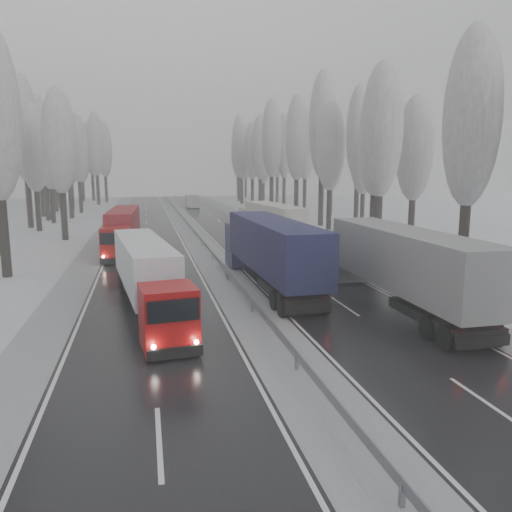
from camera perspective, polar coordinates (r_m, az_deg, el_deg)
name	(u,v)px	position (r m, az deg, el deg)	size (l,w,h in m)	color
ground	(336,422)	(16.07, 9.08, -18.20)	(260.00, 260.00, 0.00)	silver
carriageway_right	(267,254)	(45.06, 1.28, 0.26)	(7.50, 200.00, 0.03)	black
carriageway_left	(149,258)	(43.78, -12.18, -0.24)	(7.50, 200.00, 0.03)	black
median_slush	(209,256)	(44.11, -5.35, 0.02)	(3.00, 200.00, 0.04)	#A4A8AC
shoulder_right	(319,252)	(46.48, 7.22, 0.49)	(2.40, 200.00, 0.04)	#A4A8AC
shoulder_left	(88,260)	(44.05, -18.63, -0.47)	(2.40, 200.00, 0.04)	#A4A8AC
median_guardrail	(209,249)	(44.01, -5.36, 0.76)	(0.12, 200.00, 0.76)	slate
tree_16	(472,119)	(35.45, 23.45, 14.15)	(3.60, 3.60, 16.53)	black
tree_18	(382,132)	(44.94, 14.17, 13.62)	(3.60, 3.60, 16.58)	black
tree_19	(415,149)	(50.99, 17.71, 11.53)	(3.60, 3.60, 14.57)	black
tree_20	(375,144)	(53.69, 13.49, 12.39)	(3.60, 3.60, 15.71)	black
tree_21	(379,128)	(58.37, 13.83, 13.98)	(3.60, 3.60, 18.62)	black
tree_22	(331,147)	(62.93, 8.52, 12.23)	(3.60, 3.60, 15.86)	black
tree_23	(364,160)	(69.00, 12.24, 10.67)	(3.60, 3.60, 13.55)	black
tree_24	(323,126)	(68.49, 7.61, 14.52)	(3.60, 3.60, 20.49)	black
tree_25	(359,134)	(74.72, 11.64, 13.50)	(3.60, 3.60, 19.44)	black
tree_26	(297,139)	(78.00, 4.71, 13.20)	(3.60, 3.60, 18.78)	black
tree_27	(332,146)	(84.08, 8.64, 12.37)	(3.60, 3.60, 17.62)	black
tree_28	(272,139)	(87.97, 1.81, 13.19)	(3.60, 3.60, 19.62)	black
tree_29	(305,146)	(93.81, 5.66, 12.35)	(3.60, 3.60, 18.11)	black
tree_30	(260,148)	(97.43, 0.49, 12.21)	(3.60, 3.60, 17.86)	black
tree_31	(284,147)	(102.79, 3.26, 12.33)	(3.60, 3.60, 18.58)	black
tree_32	(252,151)	(104.75, -0.42, 11.86)	(3.60, 3.60, 17.33)	black
tree_33	(263,161)	(109.30, 0.77, 10.77)	(3.60, 3.60, 14.33)	black
tree_34	(241,152)	(111.54, -1.67, 11.84)	(3.60, 3.60, 17.63)	black
tree_35	(277,151)	(117.51, 2.46, 11.92)	(3.60, 3.60, 18.25)	black
tree_36	(239,146)	(121.51, -1.95, 12.45)	(3.60, 3.60, 20.23)	black
tree_37	(264,157)	(126.79, 0.88, 11.24)	(3.60, 3.60, 16.37)	black
tree_38	(238,154)	(132.15, -2.08, 11.62)	(3.60, 3.60, 17.97)	black
tree_39	(246,158)	(136.58, -1.20, 11.09)	(3.60, 3.60, 16.19)	black
tree_62	(59,142)	(57.57, -21.58, 12.01)	(3.60, 3.60, 16.04)	black
tree_64	(34,149)	(67.14, -24.08, 11.10)	(3.60, 3.60, 15.42)	black
tree_65	(24,129)	(71.55, -25.03, 12.99)	(3.60, 3.60, 19.48)	black
tree_66	(49,153)	(76.59, -22.57, 10.85)	(3.60, 3.60, 15.23)	black
tree_67	(43,145)	(80.81, -23.13, 11.57)	(3.60, 3.60, 17.09)	black
tree_68	(68,148)	(83.07, -20.72, 11.46)	(3.60, 3.60, 16.65)	black
tree_69	(38,138)	(87.86, -23.62, 12.28)	(3.60, 3.60, 19.35)	black
tree_70	(78,149)	(93.04, -19.71, 11.46)	(3.60, 3.60, 17.09)	black
tree_71	(52,140)	(97.73, -22.30, 12.14)	(3.60, 3.60, 19.61)	black
tree_72	(70,157)	(102.59, -20.50, 10.50)	(3.60, 3.60, 15.11)	black
tree_73	(57,151)	(107.00, -21.81, 11.09)	(3.60, 3.60, 17.22)	black
tree_74	(96,145)	(113.00, -17.86, 12.01)	(3.60, 3.60, 19.68)	black
tree_75	(53,148)	(118.06, -22.17, 11.32)	(3.60, 3.60, 18.60)	black
tree_76	(104,150)	(122.24, -16.96, 11.52)	(3.60, 3.60, 18.55)	black
tree_77	(81,162)	(126.67, -19.34, 10.10)	(3.60, 3.60, 14.32)	black
tree_78	(91,148)	(129.12, -18.34, 11.62)	(3.60, 3.60, 19.55)	black
tree_79	(81,155)	(133.33, -19.34, 10.82)	(3.60, 3.60, 17.07)	black
truck_grey_tarp	(395,261)	(28.45, 15.61, -0.53)	(2.81, 17.23, 4.41)	#525156
truck_blue_box	(268,247)	(32.18, 1.43, 1.01)	(3.17, 17.31, 4.42)	#1D1F49
truck_cream_box	(270,219)	(53.20, 1.62, 4.23)	(3.87, 15.55, 3.95)	beige
box_truck_distant	(192,201)	(100.82, -7.32, 6.26)	(2.17, 7.00, 2.61)	#AEB1B5
truck_red_white	(147,271)	(27.45, -12.39, -1.72)	(3.96, 14.35, 3.65)	#9E0809
truck_red_red	(123,227)	(48.50, -14.98, 3.24)	(2.98, 14.89, 3.80)	#980908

